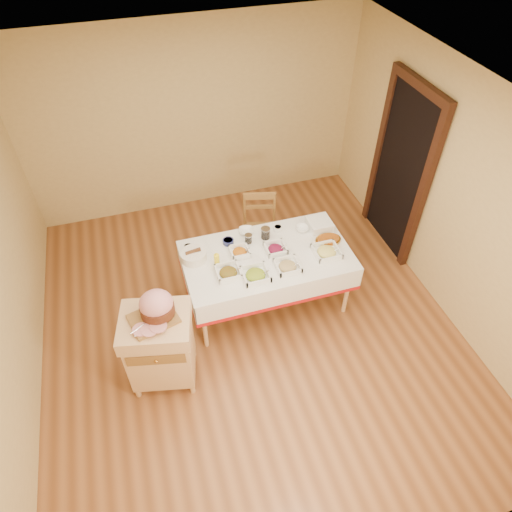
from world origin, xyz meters
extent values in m
plane|color=brown|center=(0.00, 0.00, 0.00)|extent=(5.00, 5.00, 0.00)
plane|color=white|center=(0.00, 0.00, 2.60)|extent=(5.00, 5.00, 0.00)
plane|color=tan|center=(0.00, 2.50, 1.30)|extent=(4.50, 0.00, 4.50)
plane|color=tan|center=(2.25, 0.00, 1.30)|extent=(0.00, 5.00, 5.00)
cube|color=black|center=(2.21, 0.90, 1.05)|extent=(0.06, 0.90, 2.10)
cube|color=#351A10|center=(2.19, 0.40, 1.05)|extent=(0.08, 0.10, 2.10)
cube|color=#351A10|center=(2.19, 1.40, 1.05)|extent=(0.08, 0.10, 2.10)
cube|color=#351A10|center=(2.19, 0.90, 2.15)|extent=(0.08, 1.10, 0.10)
cube|color=#E1B27C|center=(0.30, 0.30, 0.73)|extent=(1.80, 1.00, 0.04)
cylinder|color=#E1B27C|center=(-0.52, -0.12, 0.35)|extent=(0.05, 0.05, 0.71)
cylinder|color=#E1B27C|center=(-0.52, 0.72, 0.35)|extent=(0.05, 0.05, 0.71)
cylinder|color=#E1B27C|center=(1.12, -0.12, 0.35)|extent=(0.05, 0.05, 0.71)
cylinder|color=#E1B27C|center=(1.12, 0.72, 0.35)|extent=(0.05, 0.05, 0.71)
cube|color=white|center=(0.30, 0.30, 0.76)|extent=(1.82, 1.02, 0.01)
cube|color=#E1B27C|center=(-0.99, -0.36, 0.43)|extent=(0.70, 0.62, 0.65)
cube|color=#E1B27C|center=(-0.99, -0.36, 0.84)|extent=(0.75, 0.67, 0.16)
cube|color=olive|center=(-0.99, -0.61, 0.65)|extent=(0.53, 0.13, 0.13)
sphere|color=gold|center=(-0.99, -0.62, 0.65)|extent=(0.03, 0.03, 0.03)
cylinder|color=#E1B27C|center=(-1.26, -0.58, 0.05)|extent=(0.05, 0.05, 0.11)
cylinder|color=#E1B27C|center=(-1.26, -0.14, 0.05)|extent=(0.05, 0.05, 0.11)
cylinder|color=#E1B27C|center=(-0.73, -0.58, 0.05)|extent=(0.05, 0.05, 0.11)
cylinder|color=#E1B27C|center=(-0.73, -0.14, 0.05)|extent=(0.05, 0.05, 0.11)
cube|color=olive|center=(0.44, 0.97, 0.47)|extent=(0.52, 0.50, 0.03)
cylinder|color=olive|center=(0.21, 0.84, 0.23)|extent=(0.04, 0.04, 0.46)
cylinder|color=olive|center=(0.30, 1.20, 0.23)|extent=(0.04, 0.04, 0.46)
cylinder|color=olive|center=(0.57, 0.75, 0.23)|extent=(0.04, 0.04, 0.46)
cylinder|color=olive|center=(0.66, 1.10, 0.23)|extent=(0.04, 0.04, 0.46)
cylinder|color=olive|center=(0.30, 1.20, 0.70)|extent=(0.04, 0.04, 0.49)
cylinder|color=olive|center=(0.66, 1.10, 0.70)|extent=(0.04, 0.04, 0.49)
cube|color=olive|center=(0.48, 1.15, 0.91)|extent=(0.38, 0.13, 0.09)
cube|color=olive|center=(-0.99, -0.36, 0.93)|extent=(0.41, 0.33, 0.03)
ellipsoid|color=pink|center=(-0.94, -0.32, 1.07)|extent=(0.31, 0.28, 0.26)
cylinder|color=#532513|center=(-0.94, -0.32, 1.00)|extent=(0.31, 0.31, 0.10)
cube|color=silver|center=(-1.05, -0.52, 0.95)|extent=(0.26, 0.11, 0.00)
cylinder|color=silver|center=(-1.08, -0.41, 0.95)|extent=(0.30, 0.09, 0.01)
cube|color=white|center=(-0.18, 0.13, 0.77)|extent=(0.25, 0.25, 0.02)
ellipsoid|color=#A42412|center=(-0.18, 0.13, 0.79)|extent=(0.19, 0.19, 0.07)
cylinder|color=silver|center=(-0.12, 0.11, 0.80)|extent=(0.15, 0.01, 0.11)
cube|color=white|center=(0.08, 0.02, 0.77)|extent=(0.27, 0.27, 0.02)
ellipsoid|color=gold|center=(0.08, 0.02, 0.79)|extent=(0.21, 0.21, 0.07)
cylinder|color=silver|center=(0.14, -0.01, 0.80)|extent=(0.15, 0.01, 0.11)
cube|color=white|center=(0.44, 0.04, 0.77)|extent=(0.25, 0.25, 0.01)
ellipsoid|color=tan|center=(0.44, 0.04, 0.79)|extent=(0.19, 0.19, 0.07)
cylinder|color=silver|center=(0.50, 0.01, 0.79)|extent=(0.14, 0.01, 0.10)
cube|color=white|center=(0.92, 0.12, 0.77)|extent=(0.27, 0.27, 0.01)
ellipsoid|color=#E8DF6E|center=(0.92, 0.12, 0.79)|extent=(0.21, 0.21, 0.07)
cylinder|color=silver|center=(0.98, 0.09, 0.79)|extent=(0.14, 0.01, 0.10)
cube|color=white|center=(0.02, 0.40, 0.77)|extent=(0.20, 0.20, 0.01)
ellipsoid|color=#C1650E|center=(0.02, 0.40, 0.79)|extent=(0.15, 0.15, 0.05)
cylinder|color=silver|center=(0.07, 0.38, 0.79)|extent=(0.13, 0.01, 0.10)
cube|color=white|center=(0.41, 0.33, 0.77)|extent=(0.22, 0.22, 0.02)
ellipsoid|color=maroon|center=(0.41, 0.33, 0.79)|extent=(0.17, 0.17, 0.06)
cylinder|color=silver|center=(0.46, 0.31, 0.80)|extent=(0.15, 0.01, 0.11)
cylinder|color=white|center=(-0.50, 0.63, 0.79)|extent=(0.11, 0.11, 0.05)
cylinder|color=black|center=(-0.50, 0.63, 0.80)|extent=(0.09, 0.09, 0.02)
cylinder|color=navy|center=(-0.06, 0.60, 0.79)|extent=(0.12, 0.12, 0.05)
cylinder|color=maroon|center=(-0.06, 0.60, 0.80)|extent=(0.10, 0.10, 0.02)
cylinder|color=white|center=(0.55, 0.66, 0.78)|extent=(0.10, 0.10, 0.05)
cylinder|color=#C1650E|center=(0.55, 0.66, 0.80)|extent=(0.08, 0.08, 0.02)
imported|color=white|center=(0.19, 0.72, 0.78)|extent=(0.19, 0.19, 0.04)
imported|color=white|center=(0.81, 0.57, 0.78)|extent=(0.20, 0.20, 0.05)
cylinder|color=silver|center=(0.16, 0.55, 0.81)|extent=(0.08, 0.08, 0.10)
cylinder|color=silver|center=(0.16, 0.55, 0.86)|extent=(0.08, 0.08, 0.01)
cylinder|color=black|center=(0.16, 0.55, 0.80)|extent=(0.07, 0.07, 0.07)
cylinder|color=silver|center=(0.37, 0.57, 0.82)|extent=(0.10, 0.10, 0.12)
cylinder|color=silver|center=(0.37, 0.57, 0.89)|extent=(0.11, 0.11, 0.01)
cylinder|color=black|center=(0.37, 0.57, 0.80)|extent=(0.08, 0.08, 0.09)
cylinder|color=yellow|center=(-0.25, 0.31, 0.83)|extent=(0.06, 0.06, 0.14)
cone|color=yellow|center=(-0.25, 0.31, 0.92)|extent=(0.04, 0.04, 0.04)
cylinder|color=white|center=(-0.47, 0.46, 0.81)|extent=(0.28, 0.28, 0.10)
cube|color=white|center=(1.02, 0.56, 0.77)|extent=(0.26, 0.26, 0.01)
cube|color=white|center=(1.02, 0.56, 0.78)|extent=(0.26, 0.26, 0.01)
cube|color=white|center=(1.02, 0.56, 0.80)|extent=(0.26, 0.26, 0.01)
cube|color=white|center=(1.02, 0.56, 0.82)|extent=(0.26, 0.26, 0.01)
cube|color=white|center=(1.02, 0.56, 0.83)|extent=(0.26, 0.26, 0.01)
cube|color=white|center=(1.02, 0.56, 0.85)|extent=(0.26, 0.26, 0.01)
ellipsoid|color=gold|center=(1.02, 0.31, 0.77)|extent=(0.30, 0.22, 0.03)
ellipsoid|color=#9B4C10|center=(1.02, 0.31, 0.78)|extent=(0.26, 0.18, 0.03)
camera|label=1|loc=(-0.86, -3.08, 4.19)|focal=32.00mm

